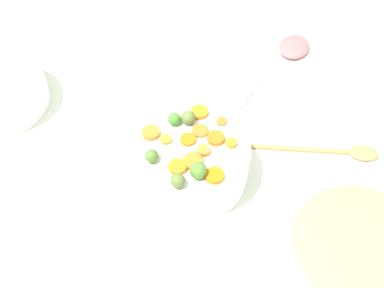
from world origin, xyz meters
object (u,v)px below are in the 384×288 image
object	(u,v)px
serving_bowl_carrots	(192,161)
wooden_spoon	(341,152)
metal_pot	(349,267)
ham_plate	(290,46)

from	to	relation	value
serving_bowl_carrots	wooden_spoon	world-z (taller)	serving_bowl_carrots
serving_bowl_carrots	metal_pot	bearing A→B (deg)	4.43
serving_bowl_carrots	wooden_spoon	xyz separation A→B (m)	(0.20, 0.29, -0.05)
metal_pot	wooden_spoon	xyz separation A→B (m)	(-0.18, 0.26, -0.07)
ham_plate	metal_pot	bearing A→B (deg)	-43.13
ham_plate	wooden_spoon	bearing A→B (deg)	-32.79
serving_bowl_carrots	ham_plate	distance (m)	0.51
wooden_spoon	ham_plate	distance (m)	0.38
wooden_spoon	metal_pot	bearing A→B (deg)	-55.35
metal_pot	wooden_spoon	world-z (taller)	metal_pot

